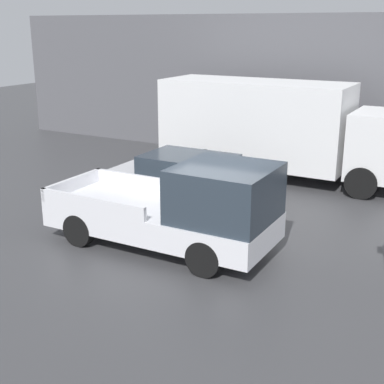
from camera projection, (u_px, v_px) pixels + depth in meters
ground_plane at (211, 255)px, 11.75m from camera, size 60.00×60.00×0.00m
building_wall at (332, 91)px, 18.66m from camera, size 28.00×0.15×5.22m
pickup_truck at (183, 209)px, 11.75m from camera, size 5.19×2.12×2.07m
car at (186, 179)px, 14.83m from camera, size 4.43×1.98×1.43m
delivery_truck at (275, 126)px, 17.36m from camera, size 8.05×2.35×3.10m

